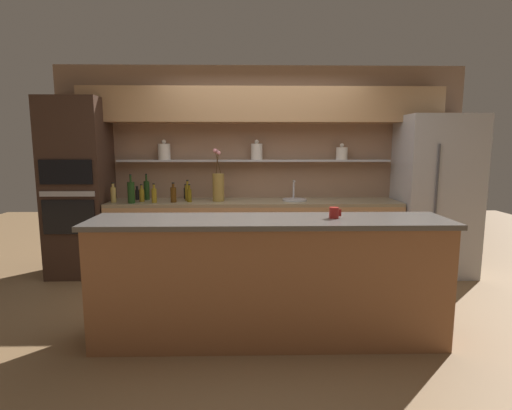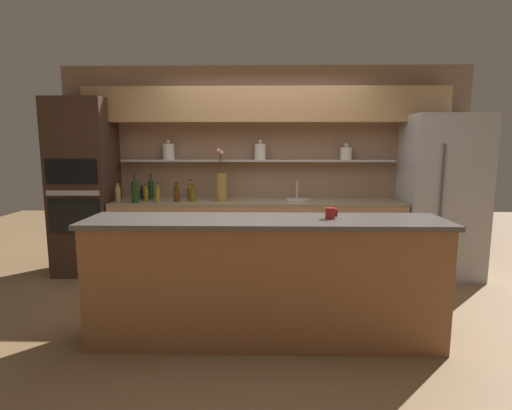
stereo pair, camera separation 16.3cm
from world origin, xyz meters
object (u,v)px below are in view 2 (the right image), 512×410
at_px(bottle_oil_4, 146,194).
at_px(bottle_oil_9, 158,194).
at_px(bottle_wine_0, 135,192).
at_px(bottle_spirit_6, 118,193).
at_px(bottle_wine_5, 151,189).
at_px(bottle_spirit_7, 177,194).
at_px(bottle_oil_1, 192,195).
at_px(bottle_oil_3, 191,192).
at_px(flower_vase, 221,185).
at_px(coffee_mug, 330,213).
at_px(bottle_sauce_2, 190,192).
at_px(sink_fixture, 298,199).
at_px(refrigerator, 441,197).
at_px(oven_tower, 85,188).
at_px(bottle_sauce_8, 142,193).

height_order(bottle_oil_4, bottle_oil_9, bottle_oil_9).
distance_m(bottle_wine_0, bottle_spirit_6, 0.25).
xyz_separation_m(bottle_wine_5, bottle_spirit_7, (0.38, -0.25, -0.03)).
distance_m(bottle_oil_1, bottle_oil_9, 0.42).
height_order(bottle_oil_3, bottle_oil_9, bottle_oil_3).
bearing_deg(bottle_spirit_6, bottle_oil_4, 10.06).
distance_m(flower_vase, coffee_mug, 2.04).
xyz_separation_m(bottle_sauce_2, bottle_wine_5, (-0.48, -0.05, 0.04)).
xyz_separation_m(sink_fixture, bottle_wine_0, (-1.96, -0.19, 0.11)).
bearing_deg(bottle_sauce_2, refrigerator, -4.06).
distance_m(oven_tower, bottle_spirit_6, 0.47).
distance_m(bottle_oil_3, bottle_wine_5, 0.54).
xyz_separation_m(refrigerator, bottle_wine_5, (-3.60, 0.17, 0.06)).
xyz_separation_m(sink_fixture, bottle_sauce_8, (-1.98, 0.13, 0.05)).
height_order(bottle_oil_1, bottle_oil_4, bottle_oil_1).
height_order(bottle_oil_1, bottle_spirit_6, bottle_spirit_6).
bearing_deg(refrigerator, bottle_sauce_2, 175.94).
distance_m(bottle_spirit_6, bottle_sauce_8, 0.33).
bearing_deg(bottle_oil_3, flower_vase, -7.39).
bearing_deg(bottle_sauce_8, bottle_wine_0, -86.73).
distance_m(bottle_oil_1, bottle_sauce_8, 0.73).
height_order(oven_tower, bottle_spirit_7, oven_tower).
bearing_deg(sink_fixture, bottle_wine_0, -174.38).
height_order(bottle_oil_3, bottle_spirit_6, bottle_oil_3).
bearing_deg(bottle_spirit_6, flower_vase, 4.05).
bearing_deg(coffee_mug, bottle_wine_0, 142.75).
bearing_deg(bottle_wine_0, bottle_wine_5, 71.65).
height_order(bottle_sauce_2, bottle_oil_3, bottle_oil_3).
bearing_deg(sink_fixture, bottle_oil_9, -174.62).
height_order(sink_fixture, bottle_wine_5, bottle_wine_5).
bearing_deg(bottle_oil_9, bottle_oil_4, 150.36).
relative_size(oven_tower, bottle_wine_0, 6.25).
distance_m(bottle_sauce_2, bottle_sauce_8, 0.61).
height_order(refrigerator, bottle_sauce_8, refrigerator).
distance_m(sink_fixture, bottle_oil_3, 1.33).
relative_size(bottle_wine_0, bottle_oil_9, 1.48).
height_order(bottle_spirit_7, bottle_sauce_8, bottle_spirit_7).
bearing_deg(bottle_spirit_7, oven_tower, 174.47).
xyz_separation_m(flower_vase, bottle_oil_3, (-0.38, 0.05, -0.09)).
distance_m(bottle_wine_5, coffee_mug, 2.73).
xyz_separation_m(bottle_oil_4, bottle_oil_9, (0.17, -0.10, 0.01)).
relative_size(bottle_wine_0, bottle_wine_5, 1.05).
bearing_deg(bottle_wine_5, coffee_mug, -43.83).
height_order(bottle_wine_0, coffee_mug, bottle_wine_0).
height_order(refrigerator, oven_tower, oven_tower).
bearing_deg(oven_tower, sink_fixture, 0.26).
distance_m(bottle_oil_4, bottle_oil_9, 0.20).
bearing_deg(flower_vase, bottle_spirit_7, -169.90).
bearing_deg(refrigerator, bottle_spirit_7, -178.63).
relative_size(bottle_spirit_7, coffee_mug, 2.48).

